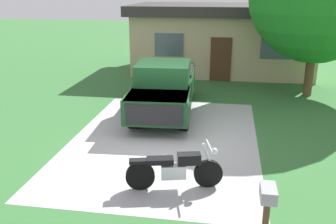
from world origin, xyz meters
name	(u,v)px	position (x,y,z in m)	size (l,w,h in m)	color
ground_plane	(164,140)	(0.00, 0.00, 0.00)	(80.00, 80.00, 0.00)	#346B34
driveway_pad	(164,140)	(0.00, 0.00, 0.00)	(5.51, 8.03, 0.01)	#ABABAB
motorcycle	(175,169)	(0.73, -2.75, 0.47)	(2.18, 0.87, 1.09)	black
pickup_truck	(165,86)	(-0.45, 2.77, 0.95)	(2.32, 5.73, 1.90)	black
mailbox	(267,202)	(2.55, -4.66, 0.98)	(0.26, 0.48, 1.26)	#4C3823
neighbor_house	(223,37)	(1.41, 10.32, 1.79)	(9.60, 5.60, 3.50)	tan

